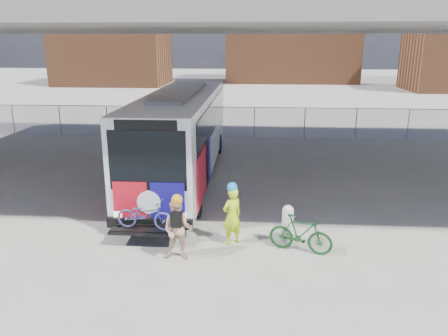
# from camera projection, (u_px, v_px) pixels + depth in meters

# --- Properties ---
(ground) EXTENTS (160.00, 160.00, 0.00)m
(ground) POSITION_uv_depth(u_px,v_px,m) (223.00, 211.00, 14.98)
(ground) COLOR #9E9991
(ground) RESTS_ON ground
(bus) EXTENTS (2.67, 12.95, 3.69)m
(bus) POSITION_uv_depth(u_px,v_px,m) (182.00, 128.00, 18.21)
(bus) COLOR silver
(bus) RESTS_ON ground
(overpass) EXTENTS (40.00, 16.00, 7.95)m
(overpass) POSITION_uv_depth(u_px,v_px,m) (230.00, 16.00, 16.98)
(overpass) COLOR #605E59
(overpass) RESTS_ON ground
(chainlink_fence) EXTENTS (30.00, 0.06, 30.00)m
(chainlink_fence) POSITION_uv_depth(u_px,v_px,m) (238.00, 114.00, 26.07)
(chainlink_fence) COLOR gray
(chainlink_fence) RESTS_ON ground
(brick_buildings) EXTENTS (54.00, 22.00, 12.00)m
(brick_buildings) POSITION_uv_depth(u_px,v_px,m) (258.00, 43.00, 59.57)
(brick_buildings) COLOR brown
(brick_buildings) RESTS_ON ground
(bollard) EXTENTS (0.32, 0.32, 1.21)m
(bollard) POSITION_uv_depth(u_px,v_px,m) (287.00, 224.00, 12.28)
(bollard) COLOR beige
(bollard) RESTS_ON ground
(cyclist_hivis) EXTENTS (0.73, 0.69, 1.85)m
(cyclist_hivis) POSITION_uv_depth(u_px,v_px,m) (232.00, 214.00, 12.32)
(cyclist_hivis) COLOR #CAF019
(cyclist_hivis) RESTS_ON ground
(cyclist_tan) EXTENTS (0.83, 0.65, 1.83)m
(cyclist_tan) POSITION_uv_depth(u_px,v_px,m) (178.00, 229.00, 11.42)
(cyclist_tan) COLOR #D1A886
(cyclist_tan) RESTS_ON ground
(bike_parked) EXTENTS (1.83, 1.02, 1.06)m
(bike_parked) POSITION_uv_depth(u_px,v_px,m) (301.00, 234.00, 11.93)
(bike_parked) COLOR #15421B
(bike_parked) RESTS_ON ground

